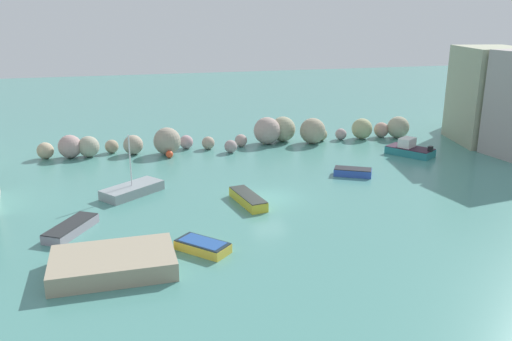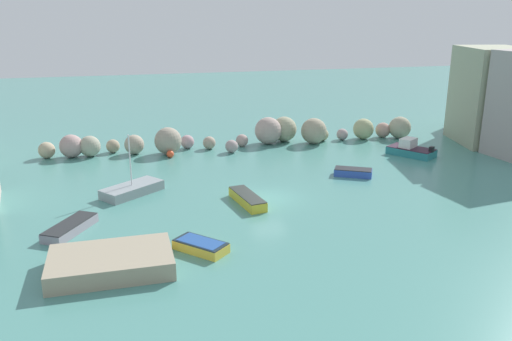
{
  "view_description": "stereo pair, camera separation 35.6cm",
  "coord_description": "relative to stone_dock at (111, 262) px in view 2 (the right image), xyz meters",
  "views": [
    {
      "loc": [
        -10.13,
        -34.83,
        13.25
      ],
      "look_at": [
        0.0,
        3.76,
        1.0
      ],
      "focal_mm": 36.98,
      "sensor_mm": 36.0,
      "label": 1
    },
    {
      "loc": [
        -9.79,
        -34.92,
        13.25
      ],
      "look_at": [
        0.0,
        3.76,
        1.0
      ],
      "focal_mm": 36.98,
      "sensor_mm": 36.0,
      "label": 2
    }
  ],
  "objects": [
    {
      "name": "cove_water",
      "position": [
        11.04,
        8.74,
        -0.5
      ],
      "size": [
        160.0,
        160.0,
        0.0
      ],
      "primitive_type": "plane",
      "color": "teal",
      "rests_on": "ground"
    },
    {
      "name": "rock_breakwater",
      "position": [
        13.53,
        23.94,
        0.64
      ],
      "size": [
        37.52,
        5.01,
        2.75
      ],
      "color": "tan",
      "rests_on": "ground"
    },
    {
      "name": "stone_dock",
      "position": [
        0.0,
        0.0,
        0.0
      ],
      "size": [
        6.43,
        4.13,
        0.99
      ],
      "primitive_type": "cube",
      "rotation": [
        0.0,
        0.0,
        0.01
      ],
      "color": "tan",
      "rests_on": "ground"
    },
    {
      "name": "channel_buoy",
      "position": [
        5.11,
        21.58,
        -0.15
      ],
      "size": [
        0.68,
        0.68,
        0.68
      ],
      "primitive_type": "sphere",
      "color": "#E04C28",
      "rests_on": "cove_water"
    },
    {
      "name": "moored_boat_0",
      "position": [
        4.93,
        1.23,
        -0.18
      ],
      "size": [
        3.18,
        3.25,
        0.61
      ],
      "rotation": [
        0.0,
        0.0,
        2.33
      ],
      "color": "yellow",
      "rests_on": "cove_water"
    },
    {
      "name": "moored_boat_1",
      "position": [
        -2.52,
        5.85,
        -0.19
      ],
      "size": [
        3.27,
        4.21,
        0.61
      ],
      "rotation": [
        0.0,
        0.0,
        4.18
      ],
      "color": "gray",
      "rests_on": "cove_water"
    },
    {
      "name": "moored_boat_2",
      "position": [
        1.4,
        12.08,
        -0.12
      ],
      "size": [
        4.88,
        4.39,
        4.56
      ],
      "rotation": [
        0.0,
        0.0,
        0.66
      ],
      "color": "gray",
      "rests_on": "cove_water"
    },
    {
      "name": "moored_boat_3",
      "position": [
        19.28,
        12.24,
        -0.18
      ],
      "size": [
        3.3,
        2.59,
        0.63
      ],
      "rotation": [
        0.0,
        0.0,
        2.65
      ],
      "color": "#2F50B7",
      "rests_on": "cove_water"
    },
    {
      "name": "moored_boat_4",
      "position": [
        9.28,
        8.03,
        -0.14
      ],
      "size": [
        1.91,
        4.4,
        0.71
      ],
      "rotation": [
        0.0,
        0.0,
        1.74
      ],
      "color": "gold",
      "rests_on": "cove_water"
    },
    {
      "name": "moored_boat_5",
      "position": [
        27.21,
        16.83,
        0.04
      ],
      "size": [
        4.11,
        4.68,
        1.6
      ],
      "rotation": [
        0.0,
        0.0,
        2.16
      ],
      "color": "teal",
      "rests_on": "cove_water"
    }
  ]
}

